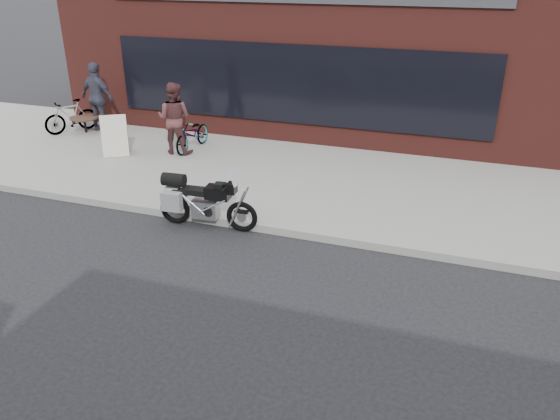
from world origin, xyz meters
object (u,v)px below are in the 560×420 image
Objects in this scene: cafe_patron_left at (174,118)px; cafe_patron_right at (98,97)px; bicycle_front at (193,134)px; cafe_table at (84,118)px; sandwich_sign at (115,135)px; motorcycle at (200,201)px; bicycle_rear at (71,116)px.

cafe_patron_right is (-2.97, 1.01, 0.08)m from cafe_patron_left.
bicycle_front is 1.97× the size of cafe_table.
sandwich_sign is 0.52× the size of cafe_patron_right.
motorcycle is 6.92m from cafe_patron_right.
cafe_patron_right is at bearing 102.61° from sandwich_sign.
bicycle_rear is 1.51× the size of sandwich_sign.
cafe_patron_left is at bearing 20.42° from bicycle_rear.
cafe_patron_left is at bearing -124.76° from bicycle_front.
sandwich_sign is 2.31m from cafe_patron_right.
cafe_patron_left is (3.31, -0.73, 0.47)m from cafe_table.
bicycle_front is (-2.09, 3.71, 0.03)m from motorcycle.
sandwich_sign is at bearing 139.51° from motorcycle.
bicycle_front is at bearing 26.39° from bicycle_rear.
motorcycle is 4.65m from sandwich_sign.
bicycle_front is 1.55× the size of sandwich_sign.
motorcycle reaches higher than cafe_table.
bicycle_rear is (-3.96, 0.28, 0.05)m from bicycle_front.
bicycle_front is at bearing -5.76° from cafe_table.
motorcycle is at bearing -35.65° from cafe_table.
cafe_patron_right is at bearing 136.61° from motorcycle.
cafe_table is at bearing 49.81° from cafe_patron_right.
bicycle_rear reaches higher than bicycle_front.
motorcycle is at bearing 150.99° from cafe_patron_right.
motorcycle is at bearing 119.31° from cafe_patron_left.
bicycle_front is at bearing -133.16° from cafe_patron_left.
cafe_patron_left is 3.14m from cafe_patron_right.
bicycle_rear is at bearing 37.21° from cafe_patron_right.
cafe_patron_right reaches higher than bicycle_front.
motorcycle is 1.28× the size of bicycle_rear.
sandwich_sign is (-3.74, 2.75, 0.12)m from motorcycle.
sandwich_sign is (2.31, -1.24, 0.05)m from bicycle_rear.
bicycle_rear is 0.95m from cafe_patron_right.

